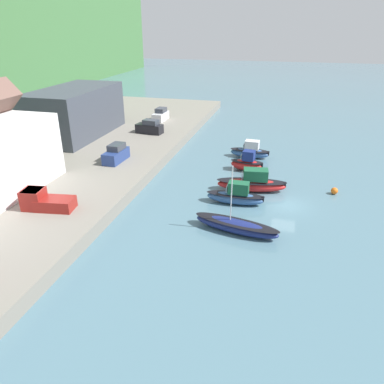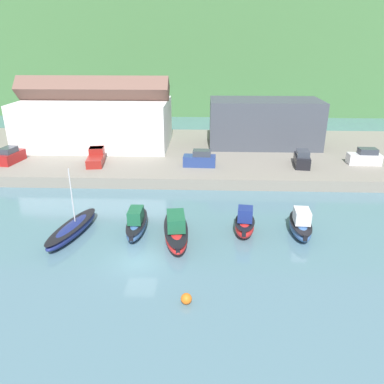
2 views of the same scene
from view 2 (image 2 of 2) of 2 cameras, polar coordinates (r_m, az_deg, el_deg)
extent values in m
plane|color=slate|center=(31.12, -7.99, -10.40)|extent=(320.00, 320.00, 0.00)
cube|color=#42703D|center=(117.30, -0.36, 24.30)|extent=(240.00, 56.27, 43.01)
cube|color=gray|center=(57.84, -3.08, 5.94)|extent=(93.55, 27.29, 1.35)
cube|color=white|center=(60.66, -14.43, 10.08)|extent=(22.42, 11.85, 6.95)
cube|color=brown|center=(59.87, -14.92, 15.05)|extent=(22.87, 3.65, 3.65)
cube|color=#3D424C|center=(59.92, 10.93, 10.31)|extent=(16.75, 8.27, 7.10)
cube|color=slate|center=(55.98, 11.51, 9.46)|extent=(15.91, 0.10, 4.26)
ellipsoid|color=navy|center=(36.10, -17.77, -5.48)|extent=(3.42, 8.06, 1.12)
ellipsoid|color=black|center=(35.92, -17.84, -4.93)|extent=(3.52, 8.23, 0.12)
cylinder|color=silver|center=(35.28, -17.86, -0.52)|extent=(0.10, 0.10, 5.16)
ellipsoid|color=#33568E|center=(35.42, -8.38, -5.07)|extent=(1.65, 5.97, 1.21)
ellipsoid|color=black|center=(35.23, -8.42, -4.45)|extent=(1.71, 6.08, 0.12)
cube|color=#195638|center=(34.63, -8.57, -3.51)|extent=(1.23, 2.09, 1.20)
cube|color=#8CA5B2|center=(35.76, -8.23, -2.95)|extent=(1.09, 0.11, 0.60)
cube|color=black|center=(32.85, -9.25, -6.92)|extent=(0.36, 0.28, 0.56)
ellipsoid|color=red|center=(33.80, -2.47, -6.10)|extent=(2.98, 7.84, 1.34)
ellipsoid|color=black|center=(33.58, -2.49, -5.39)|extent=(3.08, 8.00, 0.12)
cube|color=#195638|center=(32.87, -2.48, -4.42)|extent=(1.85, 2.85, 1.24)
cube|color=#8CA5B2|center=(34.29, -2.59, -3.61)|extent=(1.38, 0.27, 0.62)
cube|color=black|center=(30.50, -2.16, -8.84)|extent=(0.39, 0.32, 0.56)
ellipsoid|color=red|center=(35.06, 8.01, -5.17)|extent=(2.22, 4.26, 1.39)
ellipsoid|color=black|center=(34.84, 8.05, -4.46)|extent=(2.30, 4.35, 0.12)
cube|color=navy|center=(34.30, 8.11, -3.36)|extent=(1.48, 1.57, 1.25)
cube|color=#8CA5B2|center=(35.16, 8.13, -3.04)|extent=(1.19, 0.24, 0.62)
cube|color=black|center=(33.21, 7.94, -6.25)|extent=(0.39, 0.32, 0.56)
ellipsoid|color=#33568E|center=(36.19, 16.14, -5.10)|extent=(2.16, 5.51, 1.24)
ellipsoid|color=black|center=(36.00, 16.21, -4.49)|extent=(2.23, 5.63, 0.12)
cube|color=silver|center=(35.43, 16.42, -3.53)|extent=(1.48, 1.98, 1.21)
cube|color=#8CA5B2|center=(36.48, 16.11, -3.05)|extent=(1.22, 0.18, 0.61)
cube|color=black|center=(33.84, 16.87, -6.69)|extent=(0.38, 0.30, 0.56)
cube|color=navy|center=(49.20, 1.14, 4.77)|extent=(4.28, 1.99, 1.40)
cube|color=#333842|center=(48.88, 1.52, 5.97)|extent=(2.38, 1.63, 0.76)
cube|color=maroon|center=(56.33, -25.84, 4.78)|extent=(2.39, 4.42, 1.40)
cube|color=#333842|center=(55.82, -26.21, 5.74)|extent=(1.85, 2.51, 0.76)
cube|color=black|center=(51.37, 16.39, 4.61)|extent=(2.33, 4.40, 1.40)
cube|color=#333842|center=(50.77, 16.55, 5.67)|extent=(1.82, 2.49, 0.76)
cube|color=silver|center=(55.02, 24.72, 4.60)|extent=(4.25, 1.91, 1.40)
cube|color=#333842|center=(54.86, 25.21, 5.65)|extent=(2.35, 1.59, 0.76)
cube|color=maroon|center=(51.10, -14.52, 4.54)|extent=(2.49, 3.76, 1.10)
cube|color=maroon|center=(52.91, -14.28, 5.61)|extent=(2.15, 2.15, 1.90)
cube|color=#2D333D|center=(52.73, -14.35, 6.33)|extent=(2.02, 1.86, 0.50)
sphere|color=orange|center=(26.30, -0.87, -15.95)|extent=(0.76, 0.76, 0.76)
camera|label=1|loc=(49.27, -57.72, 13.12)|focal=35.00mm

